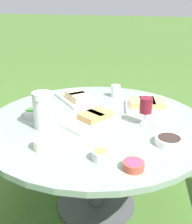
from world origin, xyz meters
name	(u,v)px	position (x,y,z in m)	size (l,w,h in m)	color
ground_plane	(96,204)	(0.00, 0.00, 0.00)	(40.00, 40.00, 0.00)	#446B2B
dining_table	(96,133)	(0.00, 0.00, 0.61)	(1.47, 1.47, 0.70)	#4C4C51
water_pitcher	(43,110)	(0.18, -0.29, 0.82)	(0.13, 0.12, 0.23)	silver
wine_glass	(146,106)	(-0.02, 0.32, 0.83)	(0.08, 0.08, 0.18)	silver
platter_bread_main	(147,104)	(-0.30, 0.31, 0.73)	(0.30, 0.35, 0.06)	white
platter_charcuterie	(93,118)	(0.03, -0.01, 0.73)	(0.42, 0.36, 0.06)	white
platter_sandwich_side	(76,97)	(-0.31, -0.24, 0.73)	(0.41, 0.40, 0.07)	white
bowl_fries	(101,155)	(0.46, 0.14, 0.73)	(0.09, 0.09, 0.05)	silver
bowl_salad	(33,112)	(0.04, -0.43, 0.73)	(0.13, 0.13, 0.05)	silver
bowl_olives	(169,140)	(0.21, 0.47, 0.73)	(0.16, 0.16, 0.04)	white
bowl_dip_red	(133,165)	(0.50, 0.31, 0.73)	(0.11, 0.11, 0.04)	#B74733
bowl_dip_cream	(43,143)	(0.43, -0.19, 0.74)	(0.11, 0.11, 0.06)	beige
cup_water_near	(116,91)	(-0.49, 0.04, 0.75)	(0.07, 0.07, 0.10)	silver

